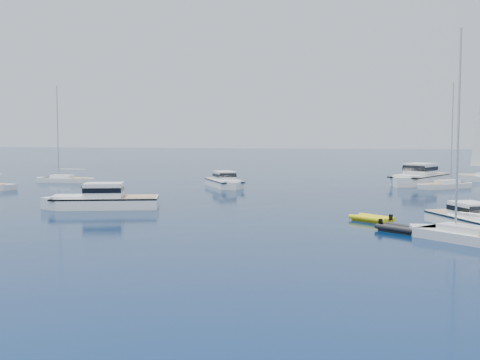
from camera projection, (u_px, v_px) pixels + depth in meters
The scene contains 11 objects.
ground at pixel (178, 253), 35.63m from camera, with size 400.00×400.00×0.00m, color #08204F.
motor_cruiser_right at pixel (471, 228), 44.71m from camera, with size 2.76×9.03×2.37m, color white, non-canonical shape.
motor_cruiser_centre at pixel (102, 208), 55.71m from camera, with size 3.45×11.28×2.96m, color white, non-canonical shape.
motor_cruiser_distant at pixel (419, 184), 80.42m from camera, with size 4.09×13.37×3.51m, color silver, non-canonical shape.
motor_cruiser_horizon at pixel (225, 187), 76.68m from camera, with size 2.91×9.52×2.50m, color white, non-canonical shape.
sailboat_mid_r at pixel (468, 242), 39.01m from camera, with size 2.48×9.55×14.04m, color silver, non-canonical shape.
sailboat_centre at pixel (445, 188), 75.02m from camera, with size 2.35×9.05×13.31m, color silver, non-canonical shape.
sailboat_far_l at pixel (65, 182), 83.46m from camera, with size 2.40×9.21×13.54m, color white, non-canonical shape.
tender_yellow at pixel (372, 222), 47.76m from camera, with size 1.93×3.48×0.95m, color yellow, non-canonical shape.
tender_grey_near at pixel (400, 232), 42.86m from camera, with size 1.89×3.39×0.95m, color black, non-canonical shape.
tender_grey_far at pixel (54, 182), 83.89m from camera, with size 1.90×3.42×0.95m, color black, non-canonical shape.
Camera 1 is at (9.30, -34.11, 7.11)m, focal length 46.06 mm.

